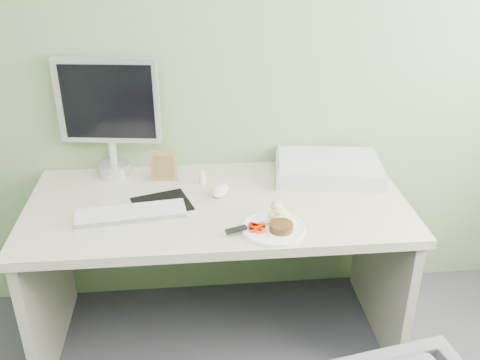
{
  "coord_description": "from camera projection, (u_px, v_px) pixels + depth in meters",
  "views": [
    {
      "loc": [
        -0.09,
        -0.35,
        1.83
      ],
      "look_at": [
        0.08,
        1.5,
        0.89
      ],
      "focal_mm": 40.0,
      "sensor_mm": 36.0,
      "label": 1
    }
  ],
  "objects": [
    {
      "name": "wall_back",
      "position": [
        210.0,
        34.0,
        2.31
      ],
      "size": [
        3.5,
        0.0,
        3.5
      ],
      "primitive_type": "plane",
      "rotation": [
        1.57,
        0.0,
        0.0
      ],
      "color": "#67805A",
      "rests_on": "floor"
    },
    {
      "name": "desk",
      "position": [
        218.0,
        238.0,
        2.34
      ],
      "size": [
        1.6,
        0.75,
        0.73
      ],
      "color": "beige",
      "rests_on": "floor"
    },
    {
      "name": "plate",
      "position": [
        273.0,
        229.0,
        2.05
      ],
      "size": [
        0.25,
        0.25,
        0.01
      ],
      "primitive_type": "cylinder",
      "color": "white",
      "rests_on": "desk"
    },
    {
      "name": "steak",
      "position": [
        281.0,
        227.0,
        2.02
      ],
      "size": [
        0.1,
        0.1,
        0.03
      ],
      "primitive_type": "cylinder",
      "rotation": [
        0.0,
        0.0,
        0.12
      ],
      "color": "black",
      "rests_on": "plate"
    },
    {
      "name": "potato_pile",
      "position": [
        279.0,
        212.0,
        2.09
      ],
      "size": [
        0.12,
        0.11,
        0.06
      ],
      "primitive_type": "ellipsoid",
      "rotation": [
        0.0,
        0.0,
        0.37
      ],
      "color": "#A58D50",
      "rests_on": "plate"
    },
    {
      "name": "carrot_heap",
      "position": [
        258.0,
        226.0,
        2.02
      ],
      "size": [
        0.06,
        0.06,
        0.04
      ],
      "primitive_type": "cube",
      "rotation": [
        0.0,
        0.0,
        -0.18
      ],
      "color": "#FF2A05",
      "rests_on": "plate"
    },
    {
      "name": "steak_knife",
      "position": [
        244.0,
        228.0,
        2.02
      ],
      "size": [
        0.21,
        0.09,
        0.02
      ],
      "rotation": [
        0.0,
        0.0,
        0.36
      ],
      "color": "silver",
      "rests_on": "plate"
    },
    {
      "name": "mousepad",
      "position": [
        162.0,
        204.0,
        2.24
      ],
      "size": [
        0.28,
        0.26,
        0.0
      ],
      "primitive_type": "cube",
      "rotation": [
        0.0,
        0.0,
        0.31
      ],
      "color": "black",
      "rests_on": "desk"
    },
    {
      "name": "keyboard",
      "position": [
        131.0,
        213.0,
        2.14
      ],
      "size": [
        0.45,
        0.18,
        0.02
      ],
      "primitive_type": "cube",
      "rotation": [
        0.0,
        0.0,
        0.12
      ],
      "color": "white",
      "rests_on": "desk"
    },
    {
      "name": "computer_mouse",
      "position": [
        220.0,
        190.0,
        2.3
      ],
      "size": [
        0.11,
        0.13,
        0.04
      ],
      "primitive_type": "ellipsoid",
      "rotation": [
        0.0,
        0.0,
        -0.41
      ],
      "color": "white",
      "rests_on": "desk"
    },
    {
      "name": "photo_frame",
      "position": [
        164.0,
        166.0,
        2.4
      ],
      "size": [
        0.12,
        0.03,
        0.15
      ],
      "primitive_type": "cube",
      "rotation": [
        0.0,
        0.0,
        -0.1
      ],
      "color": "#A6774D",
      "rests_on": "desk"
    },
    {
      "name": "eyedrop_bottle",
      "position": [
        203.0,
        177.0,
        2.39
      ],
      "size": [
        0.03,
        0.03,
        0.07
      ],
      "color": "white",
      "rests_on": "desk"
    },
    {
      "name": "scanner",
      "position": [
        328.0,
        169.0,
        2.46
      ],
      "size": [
        0.52,
        0.38,
        0.07
      ],
      "primitive_type": "cube",
      "rotation": [
        0.0,
        0.0,
        -0.14
      ],
      "color": "#A9ABB0",
      "rests_on": "desk"
    },
    {
      "name": "monitor",
      "position": [
        109.0,
        111.0,
        2.36
      ],
      "size": [
        0.45,
        0.15,
        0.54
      ],
      "rotation": [
        0.0,
        0.0,
        -0.13
      ],
      "color": "silver",
      "rests_on": "desk"
    }
  ]
}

